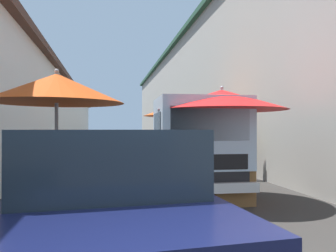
{
  "coord_description": "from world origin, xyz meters",
  "views": [
    {
      "loc": [
        -1.28,
        1.09,
        1.45
      ],
      "look_at": [
        8.27,
        -0.66,
        1.54
      ],
      "focal_mm": 35.95,
      "sensor_mm": 36.0,
      "label": 1
    }
  ],
  "objects_px": {
    "hatchback_car": "(105,199)",
    "parked_scooter": "(58,159)",
    "fruit_stall_near_right": "(54,106)",
    "fruit_stall_mid_lane": "(223,113)",
    "fruit_stall_far_right": "(184,116)",
    "vendor_in_shade": "(175,142)",
    "delivery_truck": "(193,148)",
    "vendor_by_crates": "(240,147)"
  },
  "relations": [
    {
      "from": "fruit_stall_mid_lane",
      "to": "fruit_stall_far_right",
      "type": "relative_size",
      "value": 1.0
    },
    {
      "from": "fruit_stall_near_right",
      "to": "parked_scooter",
      "type": "bearing_deg",
      "value": 7.23
    },
    {
      "from": "fruit_stall_far_right",
      "to": "hatchback_car",
      "type": "relative_size",
      "value": 0.64
    },
    {
      "from": "fruit_stall_mid_lane",
      "to": "vendor_in_shade",
      "type": "bearing_deg",
      "value": -2.92
    },
    {
      "from": "fruit_stall_mid_lane",
      "to": "fruit_stall_far_right",
      "type": "height_order",
      "value": "fruit_stall_far_right"
    },
    {
      "from": "delivery_truck",
      "to": "vendor_by_crates",
      "type": "xyz_separation_m",
      "value": [
        1.72,
        -1.83,
        -0.1
      ]
    },
    {
      "from": "delivery_truck",
      "to": "parked_scooter",
      "type": "xyz_separation_m",
      "value": [
        4.53,
        3.5,
        -0.59
      ]
    },
    {
      "from": "fruit_stall_mid_lane",
      "to": "fruit_stall_near_right",
      "type": "bearing_deg",
      "value": 104.21
    },
    {
      "from": "vendor_by_crates",
      "to": "fruit_stall_near_right",
      "type": "bearing_deg",
      "value": 126.91
    },
    {
      "from": "fruit_stall_far_right",
      "to": "delivery_truck",
      "type": "bearing_deg",
      "value": 170.11
    },
    {
      "from": "delivery_truck",
      "to": "vendor_by_crates",
      "type": "relative_size",
      "value": 3.06
    },
    {
      "from": "fruit_stall_near_right",
      "to": "vendor_in_shade",
      "type": "height_order",
      "value": "fruit_stall_near_right"
    },
    {
      "from": "vendor_by_crates",
      "to": "vendor_in_shade",
      "type": "relative_size",
      "value": 0.98
    },
    {
      "from": "vendor_by_crates",
      "to": "delivery_truck",
      "type": "bearing_deg",
      "value": 133.21
    },
    {
      "from": "fruit_stall_mid_lane",
      "to": "hatchback_car",
      "type": "height_order",
      "value": "fruit_stall_mid_lane"
    },
    {
      "from": "vendor_by_crates",
      "to": "parked_scooter",
      "type": "bearing_deg",
      "value": 62.2
    },
    {
      "from": "fruit_stall_far_right",
      "to": "vendor_in_shade",
      "type": "xyz_separation_m",
      "value": [
        2.28,
        -0.14,
        -0.91
      ]
    },
    {
      "from": "vendor_in_shade",
      "to": "fruit_stall_mid_lane",
      "type": "bearing_deg",
      "value": 177.08
    },
    {
      "from": "vendor_by_crates",
      "to": "vendor_in_shade",
      "type": "bearing_deg",
      "value": 16.55
    },
    {
      "from": "delivery_truck",
      "to": "vendor_by_crates",
      "type": "bearing_deg",
      "value": -46.79
    },
    {
      "from": "hatchback_car",
      "to": "vendor_in_shade",
      "type": "relative_size",
      "value": 2.43
    },
    {
      "from": "fruit_stall_mid_lane",
      "to": "vendor_in_shade",
      "type": "xyz_separation_m",
      "value": [
        6.42,
        -0.33,
        -0.81
      ]
    },
    {
      "from": "hatchback_car",
      "to": "delivery_truck",
      "type": "bearing_deg",
      "value": -26.91
    },
    {
      "from": "vendor_in_shade",
      "to": "fruit_stall_far_right",
      "type": "bearing_deg",
      "value": 176.48
    },
    {
      "from": "fruit_stall_mid_lane",
      "to": "hatchback_car",
      "type": "relative_size",
      "value": 0.64
    },
    {
      "from": "fruit_stall_near_right",
      "to": "delivery_truck",
      "type": "xyz_separation_m",
      "value": [
        1.69,
        -2.71,
        -0.77
      ]
    },
    {
      "from": "fruit_stall_far_right",
      "to": "parked_scooter",
      "type": "bearing_deg",
      "value": 72.32
    },
    {
      "from": "fruit_stall_near_right",
      "to": "fruit_stall_mid_lane",
      "type": "xyz_separation_m",
      "value": [
        0.78,
        -3.09,
        -0.04
      ]
    },
    {
      "from": "fruit_stall_far_right",
      "to": "vendor_in_shade",
      "type": "bearing_deg",
      "value": -3.52
    },
    {
      "from": "hatchback_car",
      "to": "vendor_by_crates",
      "type": "xyz_separation_m",
      "value": [
        5.48,
        -3.74,
        0.2
      ]
    },
    {
      "from": "hatchback_car",
      "to": "parked_scooter",
      "type": "distance_m",
      "value": 8.44
    },
    {
      "from": "delivery_truck",
      "to": "parked_scooter",
      "type": "height_order",
      "value": "delivery_truck"
    },
    {
      "from": "fruit_stall_near_right",
      "to": "fruit_stall_far_right",
      "type": "xyz_separation_m",
      "value": [
        4.93,
        -3.28,
        0.06
      ]
    },
    {
      "from": "fruit_stall_far_right",
      "to": "hatchback_car",
      "type": "height_order",
      "value": "fruit_stall_far_right"
    },
    {
      "from": "fruit_stall_far_right",
      "to": "vendor_in_shade",
      "type": "height_order",
      "value": "fruit_stall_far_right"
    },
    {
      "from": "hatchback_car",
      "to": "vendor_in_shade",
      "type": "xyz_separation_m",
      "value": [
        9.27,
        -2.61,
        0.23
      ]
    },
    {
      "from": "fruit_stall_far_right",
      "to": "delivery_truck",
      "type": "relative_size",
      "value": 0.52
    },
    {
      "from": "hatchback_car",
      "to": "vendor_in_shade",
      "type": "bearing_deg",
      "value": -15.73
    },
    {
      "from": "fruit_stall_near_right",
      "to": "vendor_in_shade",
      "type": "distance_m",
      "value": 8.02
    },
    {
      "from": "vendor_by_crates",
      "to": "vendor_in_shade",
      "type": "xyz_separation_m",
      "value": [
        3.79,
        1.13,
        0.03
      ]
    },
    {
      "from": "hatchback_car",
      "to": "parked_scooter",
      "type": "bearing_deg",
      "value": 10.9
    },
    {
      "from": "vendor_by_crates",
      "to": "parked_scooter",
      "type": "height_order",
      "value": "vendor_by_crates"
    }
  ]
}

